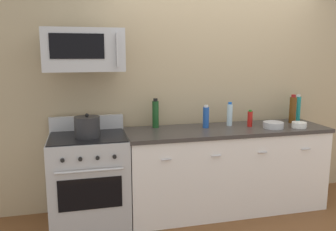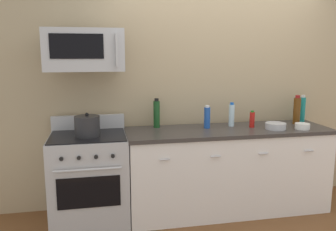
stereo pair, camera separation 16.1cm
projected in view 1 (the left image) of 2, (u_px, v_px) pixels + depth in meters
ground_plane at (225, 208)px, 3.93m from camera, size 6.35×6.35×0.00m
back_wall at (214, 85)px, 4.08m from camera, size 5.29×0.10×2.70m
counter_unit at (226, 169)px, 3.85m from camera, size 2.20×0.66×0.92m
range_oven at (89, 180)px, 3.50m from camera, size 0.76×0.69×1.07m
microwave at (84, 50)px, 3.31m from camera, size 0.74×0.44×0.40m
bottle_soda_blue at (206, 117)px, 3.77m from camera, size 0.07×0.07×0.25m
bottle_wine_amber at (293, 109)px, 4.04m from camera, size 0.08×0.08×0.33m
bottle_wine_green at (156, 114)px, 3.78m from camera, size 0.07×0.07×0.32m
bottle_hot_sauce_red at (250, 119)px, 3.84m from camera, size 0.05×0.05×0.18m
bottle_sparkling_teal at (298, 108)px, 4.17m from camera, size 0.07×0.07×0.32m
bottle_water_clear at (230, 114)px, 3.88m from camera, size 0.06×0.06×0.27m
bowl_steel_prep at (273, 125)px, 3.77m from camera, size 0.22×0.22×0.07m
bowl_white_ceramic at (299, 125)px, 3.78m from camera, size 0.16×0.16×0.06m
stockpot at (87, 127)px, 3.35m from camera, size 0.24×0.24×0.23m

